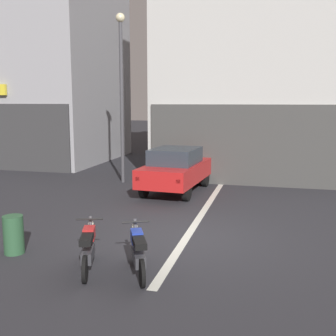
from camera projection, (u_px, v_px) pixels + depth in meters
ground_plane at (186, 238)px, 10.34m from camera, size 120.00×120.00×0.00m
lane_centre_line at (218, 189)px, 16.09m from camera, size 0.20×18.00×0.01m
building_corner_left at (31, 25)px, 23.41m from camera, size 8.83×8.27×15.04m
building_mid_block at (263, 44)px, 20.56m from camera, size 8.76×10.10×12.23m
car_red_crossing_near at (176, 168)px, 15.47m from camera, size 2.09×4.23×1.64m
street_lamp at (121, 82)px, 16.81m from camera, size 0.36×0.36×6.73m
motorcycle_red_row_leftmost at (88, 248)px, 8.32m from camera, size 0.67×1.61×0.98m
motorcycle_blue_row_left_mid at (138, 251)px, 8.13m from camera, size 0.79×1.54×0.98m
trash_bin at (14, 235)px, 9.25m from camera, size 0.44×0.44×0.85m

